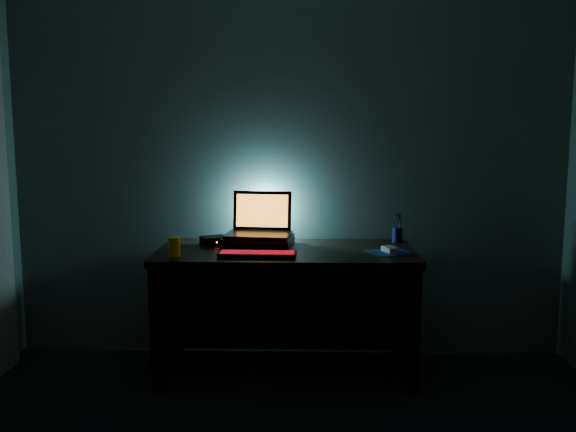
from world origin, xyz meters
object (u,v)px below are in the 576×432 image
object	(u,v)px
laptop	(260,225)
juice_glass	(174,247)
keyboard	(257,254)
router	(214,241)
mouse	(390,249)
pen_cup	(397,235)

from	to	relation	value
laptop	juice_glass	bearing A→B (deg)	-134.00
laptop	keyboard	xyz separation A→B (m)	(0.01, -0.35, -0.11)
router	laptop	bearing A→B (deg)	-20.89
laptop	keyboard	size ratio (longest dim) A/B	0.94
mouse	pen_cup	size ratio (longest dim) A/B	1.11
laptop	pen_cup	world-z (taller)	laptop
juice_glass	router	bearing A→B (deg)	64.71
mouse	keyboard	bearing A→B (deg)	166.43
mouse	router	bearing A→B (deg)	145.38
juice_glass	pen_cup	bearing A→B (deg)	20.14
pen_cup	juice_glass	bearing A→B (deg)	-159.86
pen_cup	juice_glass	xyz separation A→B (m)	(-1.29, -0.47, 0.01)
keyboard	router	size ratio (longest dim) A/B	2.30
juice_glass	router	size ratio (longest dim) A/B	0.58
mouse	pen_cup	world-z (taller)	pen_cup
laptop	pen_cup	distance (m)	0.85
mouse	pen_cup	bearing A→B (deg)	52.46
laptop	mouse	xyz separation A→B (m)	(0.76, -0.23, -0.10)
mouse	juice_glass	size ratio (longest dim) A/B	0.95
mouse	router	size ratio (longest dim) A/B	0.55
keyboard	laptop	bearing A→B (deg)	93.33
mouse	router	xyz separation A→B (m)	(-1.04, 0.21, 0.01)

